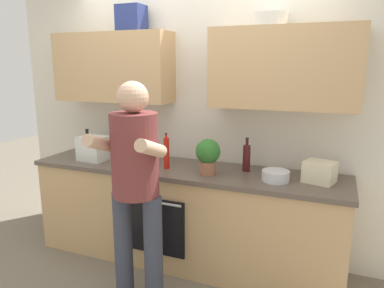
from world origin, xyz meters
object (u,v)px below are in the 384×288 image
object	(u,v)px
bottle_water	(138,153)
mixing_bowl	(276,176)
person_standing	(135,178)
bottle_soy	(88,145)
bottle_wine	(247,158)
bottle_hotsauce	(166,153)
grocery_bag_rice	(320,172)
grocery_bag_produce	(93,148)
bottle_syrup	(140,156)
cup_ceramic	(120,153)
potted_herb	(208,154)

from	to	relation	value
bottle_water	mixing_bowl	distance (m)	1.27
person_standing	bottle_soy	world-z (taller)	person_standing
bottle_water	bottle_wine	xyz separation A→B (m)	(0.99, 0.14, 0.02)
mixing_bowl	bottle_hotsauce	bearing A→B (deg)	-179.68
bottle_wine	grocery_bag_rice	size ratio (longest dim) A/B	1.31
bottle_wine	grocery_bag_produce	distance (m)	1.47
bottle_wine	bottle_hotsauce	bearing A→B (deg)	-164.88
bottle_soy	mixing_bowl	xyz separation A→B (m)	(1.90, -0.13, -0.06)
bottle_syrup	bottle_soy	bearing A→B (deg)	166.76
bottle_water	cup_ceramic	distance (m)	0.31
person_standing	bottle_wine	world-z (taller)	person_standing
person_standing	bottle_water	xyz separation A→B (m)	(-0.36, 0.67, -0.00)
cup_ceramic	grocery_bag_rice	size ratio (longest dim) A/B	0.39
bottle_hotsauce	person_standing	bearing A→B (deg)	-85.07
bottle_water	bottle_hotsauce	world-z (taller)	bottle_hotsauce
bottle_wine	bottle_soy	bearing A→B (deg)	-178.16
person_standing	grocery_bag_produce	size ratio (longest dim) A/B	6.61
cup_ceramic	grocery_bag_rice	distance (m)	1.87
bottle_water	potted_herb	bearing A→B (deg)	-5.40
mixing_bowl	person_standing	bearing A→B (deg)	-145.06
person_standing	potted_herb	bearing A→B (deg)	60.22
bottle_syrup	bottle_water	bearing A→B (deg)	130.36
bottle_hotsauce	bottle_soy	bearing A→B (deg)	172.16
bottle_syrup	grocery_bag_rice	distance (m)	1.53
cup_ceramic	bottle_soy	bearing A→B (deg)	-174.48
cup_ceramic	person_standing	bearing A→B (deg)	-50.76
bottle_wine	potted_herb	distance (m)	0.35
grocery_bag_produce	bottle_syrup	bearing A→B (deg)	-3.04
bottle_water	bottle_hotsauce	bearing A→B (deg)	-7.64
grocery_bag_rice	grocery_bag_produce	size ratio (longest dim) A/B	0.88
person_standing	bottle_syrup	xyz separation A→B (m)	(-0.30, 0.59, -0.00)
bottle_wine	grocery_bag_produce	xyz separation A→B (m)	(-1.45, -0.19, -0.00)
bottle_hotsauce	bottle_wine	bearing A→B (deg)	15.12
potted_herb	grocery_bag_produce	bearing A→B (deg)	179.09
person_standing	grocery_bag_produce	bearing A→B (deg)	143.29
grocery_bag_produce	bottle_hotsauce	bearing A→B (deg)	0.49
bottle_hotsauce	bottle_wine	world-z (taller)	bottle_hotsauce
bottle_hotsauce	bottle_syrup	world-z (taller)	bottle_hotsauce
cup_ceramic	mixing_bowl	distance (m)	1.56
person_standing	mixing_bowl	distance (m)	1.10
bottle_wine	cup_ceramic	world-z (taller)	bottle_wine
bottle_water	grocery_bag_produce	size ratio (longest dim) A/B	1.03
person_standing	grocery_bag_produce	xyz separation A→B (m)	(-0.83, 0.62, 0.01)
bottle_soy	bottle_wine	bearing A→B (deg)	1.84
bottle_soy	grocery_bag_produce	world-z (taller)	bottle_soy
bottle_water	cup_ceramic	world-z (taller)	bottle_water
potted_herb	bottle_hotsauce	bearing A→B (deg)	176.37
grocery_bag_rice	mixing_bowl	bearing A→B (deg)	-163.23
potted_herb	grocery_bag_rice	world-z (taller)	potted_herb
person_standing	grocery_bag_produce	world-z (taller)	person_standing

